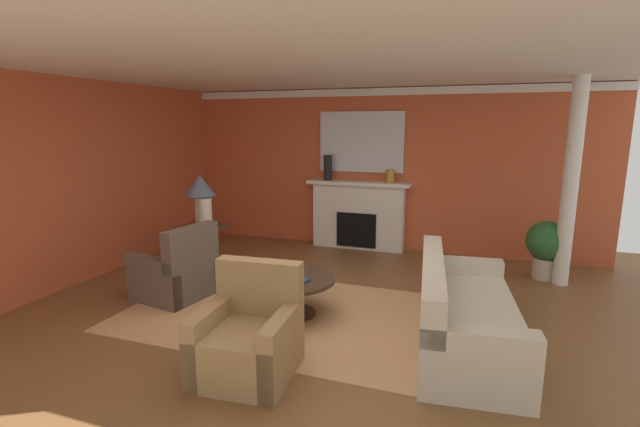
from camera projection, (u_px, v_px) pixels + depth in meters
name	position (u px, v px, depth m)	size (l,w,h in m)	color
ground_plane	(307.00, 323.00, 4.96)	(8.88, 8.88, 0.00)	brown
wall_fireplace	(377.00, 169.00, 7.84)	(7.43, 0.12, 2.77)	#C65633
wall_window	(76.00, 182.00, 6.11)	(0.12, 7.29, 2.77)	#C65633
ceiling_panel	(316.00, 62.00, 4.69)	(7.43, 7.29, 0.06)	white
crown_moulding	(378.00, 92.00, 7.51)	(7.43, 0.08, 0.12)	white
area_rug	(292.00, 314.00, 5.19)	(3.79, 2.31, 0.01)	tan
fireplace	(358.00, 217.00, 7.89)	(1.80, 0.35, 1.19)	white
mantel_mirror	(361.00, 142.00, 7.75)	(1.48, 0.04, 1.03)	silver
sofa	(462.00, 317.00, 4.41)	(1.12, 2.19, 0.85)	beige
armchair_near_window	(177.00, 274.00, 5.65)	(0.92, 0.92, 0.95)	brown
armchair_facing_fireplace	(249.00, 340.00, 3.92)	(0.86, 0.86, 0.95)	#9E7A4C
coffee_table	(291.00, 287.00, 5.12)	(1.00, 1.00, 0.45)	#3D2D1E
side_table	(203.00, 246.00, 6.63)	(0.56, 0.56, 0.70)	#3D2D1E
table_lamp	(200.00, 190.00, 6.47)	(0.44, 0.44, 0.75)	beige
vase_mantel_right	(390.00, 176.00, 7.52)	(0.14, 0.14, 0.22)	#B7892D
vase_mantel_left	(328.00, 168.00, 7.86)	(0.14, 0.14, 0.44)	black
vase_on_side_table	(205.00, 213.00, 6.36)	(0.18, 0.18, 0.44)	beige
book_red_cover	(297.00, 280.00, 4.96)	(0.24, 0.19, 0.03)	navy
potted_plant	(547.00, 245.00, 6.32)	(0.56, 0.56, 0.83)	#BCB29E
column_white	(570.00, 184.00, 5.92)	(0.20, 0.20, 2.77)	white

